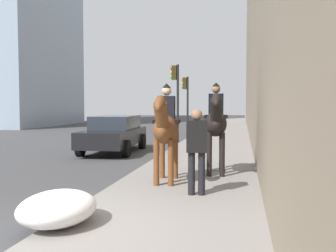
% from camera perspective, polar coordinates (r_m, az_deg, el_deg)
% --- Properties ---
extents(sidewalk_slab, '(120.00, 3.24, 0.12)m').
position_cam_1_polar(sidewalk_slab, '(5.61, -2.72, -16.19)').
color(sidewalk_slab, gray).
rests_on(sidewalk_slab, ground).
extents(mounted_horse_near, '(2.15, 0.64, 2.27)m').
position_cam_1_polar(mounted_horse_near, '(9.04, -0.31, -0.26)').
color(mounted_horse_near, brown).
rests_on(mounted_horse_near, sidewalk_slab).
extents(mounted_horse_far, '(2.15, 0.66, 2.35)m').
position_cam_1_polar(mounted_horse_far, '(10.22, 6.88, 0.53)').
color(mounted_horse_far, black).
rests_on(mounted_horse_far, sidewalk_slab).
extents(pedestrian_greeting, '(0.30, 0.43, 1.70)m').
position_cam_1_polar(pedestrian_greeting, '(7.84, 4.13, -2.85)').
color(pedestrian_greeting, black).
rests_on(pedestrian_greeting, sidewalk_slab).
extents(car_near_lane, '(4.58, 2.08, 1.44)m').
position_cam_1_polar(car_near_lane, '(15.87, -7.73, -1.00)').
color(car_near_lane, black).
rests_on(car_near_lane, ground).
extents(traffic_light_near_curb, '(0.20, 0.44, 3.87)m').
position_cam_1_polar(traffic_light_near_curb, '(19.84, 1.16, 5.15)').
color(traffic_light_near_curb, black).
rests_on(traffic_light_near_curb, ground).
extents(traffic_light_far_curb, '(0.20, 0.44, 3.55)m').
position_cam_1_polar(traffic_light_far_curb, '(24.08, 2.61, 4.34)').
color(traffic_light_far_curb, black).
rests_on(traffic_light_far_curb, ground).
extents(snow_pile_near, '(1.44, 1.11, 0.50)m').
position_cam_1_polar(snow_pile_near, '(6.27, -15.57, -11.27)').
color(snow_pile_near, white).
rests_on(snow_pile_near, sidewalk_slab).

